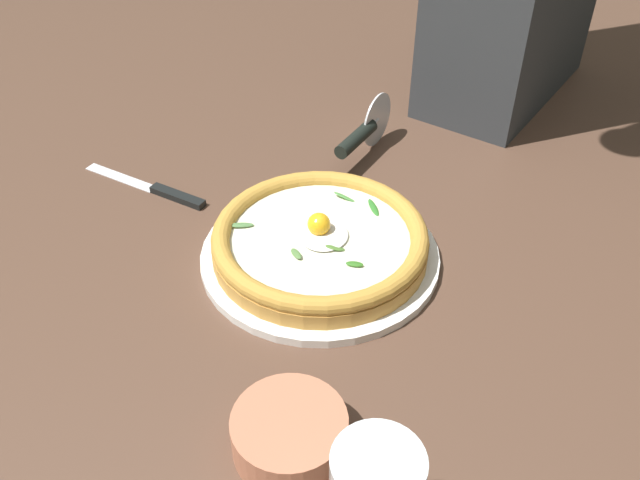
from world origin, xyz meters
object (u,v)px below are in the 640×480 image
(pizza_cutter, at_px, (364,132))
(table_knife, at_px, (161,191))
(pizza, at_px, (320,240))
(side_bowl, at_px, (290,434))

(pizza_cutter, bearing_deg, table_knife, 127.61)
(pizza, bearing_deg, pizza_cutter, 3.86)
(pizza, bearing_deg, table_knife, 76.75)
(side_bowl, bearing_deg, table_knife, 44.53)
(pizza, bearing_deg, side_bowl, -166.90)
(pizza_cutter, height_order, table_knife, pizza_cutter)
(side_bowl, distance_m, pizza_cutter, 0.54)
(side_bowl, height_order, pizza_cutter, pizza_cutter)
(side_bowl, distance_m, table_knife, 0.48)
(pizza, distance_m, side_bowl, 0.28)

